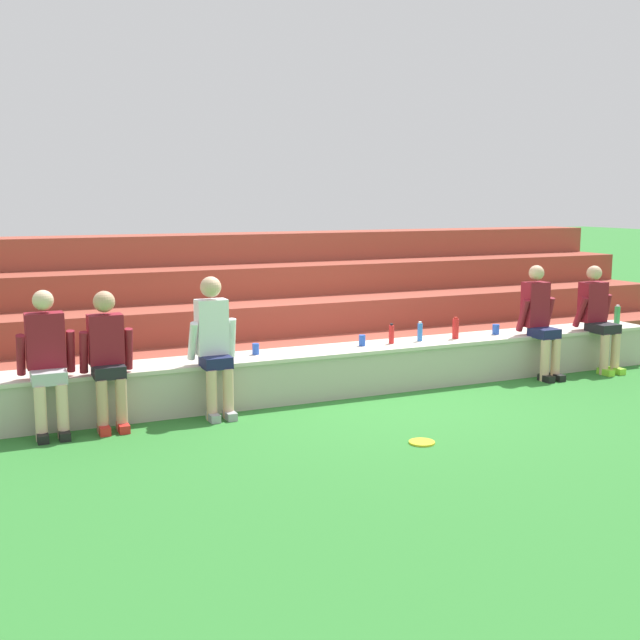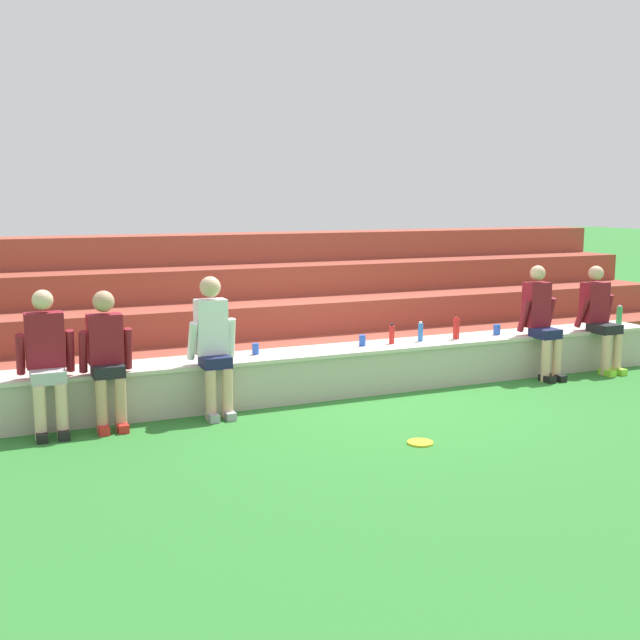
% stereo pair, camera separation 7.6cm
% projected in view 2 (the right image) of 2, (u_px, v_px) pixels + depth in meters
% --- Properties ---
extents(ground_plane, '(80.00, 80.00, 0.00)m').
position_uv_depth(ground_plane, '(375.00, 396.00, 8.96)').
color(ground_plane, '#2D752D').
extents(stone_seating_wall, '(8.28, 0.63, 0.52)m').
position_uv_depth(stone_seating_wall, '(364.00, 367.00, 9.19)').
color(stone_seating_wall, '#B7AF9E').
rests_on(stone_seating_wall, ground).
extents(brick_bleachers, '(11.82, 3.15, 1.70)m').
position_uv_depth(brick_bleachers, '(284.00, 308.00, 11.45)').
color(brick_bleachers, '#974131').
rests_on(brick_bleachers, ground).
extents(person_far_left, '(0.53, 0.54, 1.38)m').
position_uv_depth(person_far_left, '(46.00, 358.00, 7.44)').
color(person_far_left, beige).
rests_on(person_far_left, ground).
extents(person_left_of_center, '(0.51, 0.47, 1.35)m').
position_uv_depth(person_left_of_center, '(107.00, 355.00, 7.63)').
color(person_left_of_center, tan).
rests_on(person_left_of_center, ground).
extents(person_center, '(0.50, 0.51, 1.44)m').
position_uv_depth(person_center, '(213.00, 342.00, 8.07)').
color(person_center, '#DBAD89').
rests_on(person_center, ground).
extents(person_right_of_center, '(0.49, 0.57, 1.40)m').
position_uv_depth(person_right_of_center, '(541.00, 319.00, 9.79)').
color(person_right_of_center, '#DBAD89').
rests_on(person_right_of_center, ground).
extents(person_far_right, '(0.52, 0.60, 1.37)m').
position_uv_depth(person_far_right, '(600.00, 316.00, 10.16)').
color(person_far_right, '#DBAD89').
rests_on(person_far_right, ground).
extents(water_bottle_mid_left, '(0.08, 0.08, 0.27)m').
position_uv_depth(water_bottle_mid_left, '(619.00, 316.00, 10.62)').
color(water_bottle_mid_left, green).
rests_on(water_bottle_mid_left, stone_seating_wall).
extents(water_bottle_center_gap, '(0.06, 0.06, 0.24)m').
position_uv_depth(water_bottle_center_gap, '(392.00, 334.00, 9.30)').
color(water_bottle_center_gap, red).
rests_on(water_bottle_center_gap, stone_seating_wall).
extents(water_bottle_near_right, '(0.08, 0.08, 0.27)m').
position_uv_depth(water_bottle_near_right, '(456.00, 329.00, 9.61)').
color(water_bottle_near_right, red).
rests_on(water_bottle_near_right, stone_seating_wall).
extents(water_bottle_mid_right, '(0.06, 0.06, 0.24)m').
position_uv_depth(water_bottle_mid_right, '(420.00, 332.00, 9.45)').
color(water_bottle_mid_right, blue).
rests_on(water_bottle_mid_right, stone_seating_wall).
extents(plastic_cup_left_end, '(0.08, 0.08, 0.13)m').
position_uv_depth(plastic_cup_left_end, '(362.00, 340.00, 9.16)').
color(plastic_cup_left_end, blue).
rests_on(plastic_cup_left_end, stone_seating_wall).
extents(plastic_cup_right_end, '(0.08, 0.08, 0.12)m').
position_uv_depth(plastic_cup_right_end, '(256.00, 349.00, 8.67)').
color(plastic_cup_right_end, blue).
rests_on(plastic_cup_right_end, stone_seating_wall).
extents(plastic_cup_middle, '(0.09, 0.09, 0.13)m').
position_uv_depth(plastic_cup_middle, '(497.00, 330.00, 9.92)').
color(plastic_cup_middle, blue).
rests_on(plastic_cup_middle, stone_seating_wall).
extents(frisbee, '(0.24, 0.24, 0.02)m').
position_uv_depth(frisbee, '(420.00, 443.00, 7.22)').
color(frisbee, yellow).
rests_on(frisbee, ground).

